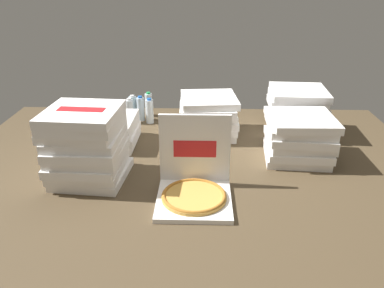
% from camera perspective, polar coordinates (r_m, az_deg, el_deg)
% --- Properties ---
extents(ground_plane, '(3.20, 2.40, 0.02)m').
position_cam_1_polar(ground_plane, '(2.46, -0.30, -4.15)').
color(ground_plane, '#4C3D28').
extents(open_pizza_box, '(0.41, 0.43, 0.44)m').
position_cam_1_polar(open_pizza_box, '(2.14, 0.34, -5.84)').
color(open_pizza_box, white).
rests_on(open_pizza_box, ground_plane).
extents(pizza_stack_center_near, '(0.46, 0.46, 0.30)m').
position_cam_1_polar(pizza_stack_center_near, '(2.94, 2.43, 4.26)').
color(pizza_stack_center_near, white).
rests_on(pizza_stack_center_near, ground_plane).
extents(pizza_stack_right_mid, '(0.47, 0.46, 0.46)m').
position_cam_1_polar(pizza_stack_right_mid, '(2.35, -15.51, -0.15)').
color(pizza_stack_right_mid, white).
rests_on(pizza_stack_right_mid, ground_plane).
extents(pizza_stack_center_far, '(0.46, 0.46, 0.30)m').
position_cam_1_polar(pizza_stack_center_far, '(2.66, 15.73, 0.99)').
color(pizza_stack_center_far, white).
rests_on(pizza_stack_center_far, ground_plane).
extents(pizza_stack_left_near, '(0.46, 0.47, 0.35)m').
position_cam_1_polar(pizza_stack_left_near, '(3.07, 15.28, 4.72)').
color(pizza_stack_left_near, white).
rests_on(pizza_stack_left_near, ground_plane).
extents(pizza_stack_right_far, '(0.43, 0.43, 0.20)m').
position_cam_1_polar(pizza_stack_right_far, '(2.86, -12.52, 1.95)').
color(pizza_stack_right_far, white).
rests_on(pizza_stack_right_far, ground_plane).
extents(water_bottle_0, '(0.06, 0.06, 0.21)m').
position_cam_1_polar(water_bottle_0, '(3.27, -7.68, 5.24)').
color(water_bottle_0, silver).
rests_on(water_bottle_0, ground_plane).
extents(water_bottle_1, '(0.06, 0.06, 0.21)m').
position_cam_1_polar(water_bottle_1, '(3.30, -8.83, 5.36)').
color(water_bottle_1, silver).
rests_on(water_bottle_1, ground_plane).
extents(water_bottle_2, '(0.06, 0.06, 0.21)m').
position_cam_1_polar(water_bottle_2, '(3.37, -6.48, 5.88)').
color(water_bottle_2, white).
rests_on(water_bottle_2, ground_plane).
extents(water_bottle_3, '(0.06, 0.06, 0.21)m').
position_cam_1_polar(water_bottle_3, '(3.20, -6.35, 4.89)').
color(water_bottle_3, white).
rests_on(water_bottle_3, ground_plane).
extents(water_bottle_4, '(0.06, 0.06, 0.21)m').
position_cam_1_polar(water_bottle_4, '(3.22, -9.31, 4.85)').
color(water_bottle_4, white).
rests_on(water_bottle_4, ground_plane).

